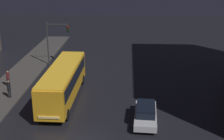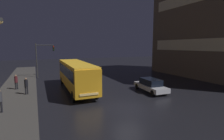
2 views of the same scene
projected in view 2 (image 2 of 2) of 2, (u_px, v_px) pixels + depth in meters
The scene contains 8 objects.
ground_plane at pixel (128, 108), 14.71m from camera, with size 120.00×120.00×0.00m, color black.
sidewalk_left at pixel (18, 90), 20.15m from camera, with size 4.00×48.00×0.15m.
building_right_block at pixel (220, 22), 27.99m from camera, with size 10.07×21.73×18.09m.
bus_near at pixel (76, 73), 20.29m from camera, with size 2.67×11.17×3.28m.
car_taxi at pixel (151, 85), 19.86m from camera, with size 2.05×4.84×1.48m.
pedestrian_near at pixel (16, 81), 20.27m from camera, with size 0.47×0.47×1.72m.
pedestrian_far at pixel (26, 85), 18.14m from camera, with size 0.39×0.39×1.76m.
traffic_light_main at pixel (43, 55), 28.34m from camera, with size 2.91×0.35×5.61m.
Camera 2 is at (-6.99, -12.37, 5.18)m, focal length 28.00 mm.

